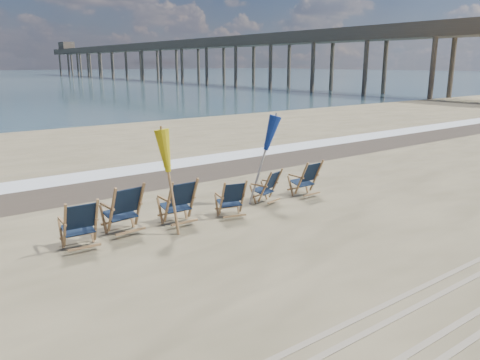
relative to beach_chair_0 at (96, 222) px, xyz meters
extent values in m
cube|color=silver|center=(3.19, 5.84, -0.51)|extent=(200.00, 1.40, 0.01)
cube|color=#42362A|center=(3.19, 4.34, -0.51)|extent=(200.00, 2.60, 0.00)
cylinder|color=#9F7347|center=(1.50, -0.20, 0.57)|extent=(0.06, 0.06, 2.15)
cone|color=gold|center=(1.50, -0.20, 1.17)|extent=(0.30, 0.30, 0.85)
cylinder|color=#A5A5AD|center=(4.31, 0.37, 0.61)|extent=(0.06, 0.06, 2.25)
cone|color=navy|center=(4.31, 0.37, 1.26)|extent=(0.30, 0.30, 0.85)
camera|label=1|loc=(-2.82, -8.32, 2.92)|focal=35.00mm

